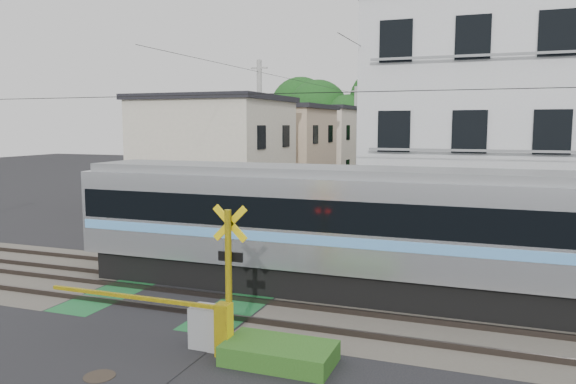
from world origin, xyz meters
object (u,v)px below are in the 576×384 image
at_px(apartment_block, 508,127).
at_px(pedestrian, 407,172).
at_px(manhole_cover, 99,376).
at_px(crossing_signal_far, 179,236).
at_px(crossing_signal_near, 210,317).

relative_size(apartment_block, pedestrian, 6.05).
relative_size(apartment_block, manhole_cover, 17.15).
height_order(crossing_signal_far, pedestrian, crossing_signal_far).
relative_size(crossing_signal_far, pedestrian, 2.81).
bearing_deg(crossing_signal_far, pedestrian, 82.55).
relative_size(pedestrian, manhole_cover, 2.83).
height_order(crossing_signal_near, pedestrian, crossing_signal_near).
bearing_deg(pedestrian, crossing_signal_near, 110.68).
xyz_separation_m(crossing_signal_near, apartment_block, (5.91, 13.15, 3.94)).
xyz_separation_m(crossing_signal_near, pedestrian, (-1.33, 36.73, 0.13)).
bearing_deg(crossing_signal_far, apartment_block, 27.78).
relative_size(crossing_signal_far, apartment_block, 0.46).
height_order(apartment_block, manhole_cover, apartment_block).
height_order(pedestrian, manhole_cover, pedestrian).
height_order(crossing_signal_far, apartment_block, apartment_block).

